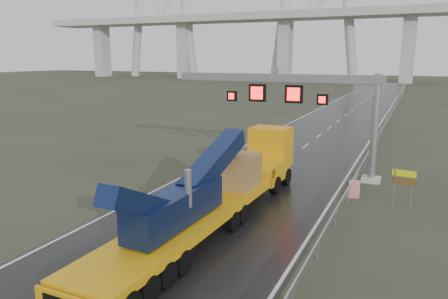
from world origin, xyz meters
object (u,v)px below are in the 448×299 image
at_px(heavy_haul_truck, 227,183).
at_px(striped_barrier, 354,189).
at_px(exit_sign_pair, 404,181).
at_px(sign_gantry, 304,96).

distance_m(heavy_haul_truck, striped_barrier, 8.22).
bearing_deg(heavy_haul_truck, exit_sign_pair, 32.51).
bearing_deg(exit_sign_pair, striped_barrier, 174.17).
height_order(sign_gantry, exit_sign_pair, sign_gantry).
relative_size(exit_sign_pair, striped_barrier, 2.08).
relative_size(sign_gantry, exit_sign_pair, 6.92).
height_order(sign_gantry, heavy_haul_truck, sign_gantry).
xyz_separation_m(heavy_haul_truck, striped_barrier, (5.83, 5.67, -1.22)).
bearing_deg(exit_sign_pair, sign_gantry, 152.86).
distance_m(sign_gantry, striped_barrier, 7.73).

